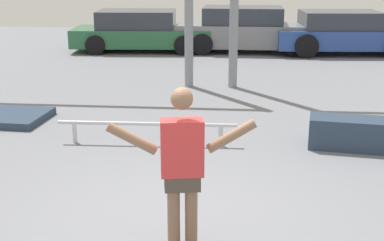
{
  "coord_description": "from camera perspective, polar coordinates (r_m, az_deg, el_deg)",
  "views": [
    {
      "loc": [
        0.7,
        -5.41,
        2.79
      ],
      "look_at": [
        0.06,
        1.43,
        0.75
      ],
      "focal_mm": 50.0,
      "sensor_mm": 36.0,
      "label": 1
    }
  ],
  "objects": [
    {
      "name": "grind_rail",
      "position": [
        8.48,
        -4.84,
        -0.62
      ],
      "size": [
        2.85,
        0.14,
        0.37
      ],
      "rotation": [
        0.0,
        0.0,
        0.03
      ],
      "color": "#B7BABF",
      "rests_on": "ground_plane"
    },
    {
      "name": "parked_car_grey",
      "position": [
        17.55,
        5.85,
        9.58
      ],
      "size": [
        4.57,
        1.98,
        1.42
      ],
      "rotation": [
        0.0,
        0.0,
        -0.01
      ],
      "color": "slate",
      "rests_on": "ground_plane"
    },
    {
      "name": "parked_car_green",
      "position": [
        17.73,
        -5.49,
        9.45
      ],
      "size": [
        4.57,
        2.23,
        1.3
      ],
      "rotation": [
        0.0,
        0.0,
        0.07
      ],
      "color": "#28603D",
      "rests_on": "ground_plane"
    },
    {
      "name": "skateboarder",
      "position": [
        5.23,
        -1.06,
        -4.4
      ],
      "size": [
        1.45,
        0.35,
        1.66
      ],
      "rotation": [
        0.0,
        0.0,
        0.17
      ],
      "color": "#8C664C",
      "rests_on": "ground_plane"
    },
    {
      "name": "parked_car_blue",
      "position": [
        17.71,
        15.79,
        8.99
      ],
      "size": [
        4.46,
        2.26,
        1.33
      ],
      "rotation": [
        0.0,
        0.0,
        0.07
      ],
      "color": "#284793",
      "rests_on": "ground_plane"
    },
    {
      "name": "ground_plane",
      "position": [
        6.13,
        -1.82,
        -10.55
      ],
      "size": [
        36.0,
        36.0,
        0.0
      ],
      "primitive_type": "plane",
      "color": "slate"
    }
  ]
}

